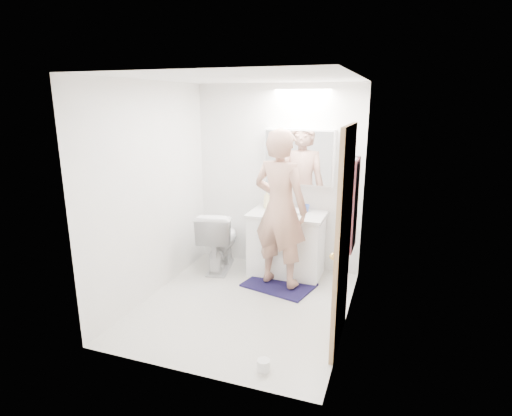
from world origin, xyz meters
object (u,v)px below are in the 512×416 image
at_px(person, 280,209).
at_px(toilet_paper_roll, 264,365).
at_px(toothbrush_cup, 306,208).
at_px(medicine_cabinet, 299,157).
at_px(toilet, 219,239).
at_px(soap_bottle_b, 279,202).
at_px(soap_bottle_a, 267,199).
at_px(vanity_cabinet, 287,245).

bearing_deg(person, toilet_paper_roll, 115.42).
bearing_deg(toothbrush_cup, medicine_cabinet, 156.35).
height_order(toilet, toothbrush_cup, toothbrush_cup).
bearing_deg(toilet_paper_roll, soap_bottle_b, 103.23).
xyz_separation_m(soap_bottle_a, toilet_paper_roll, (0.67, -2.13, -0.89)).
height_order(vanity_cabinet, soap_bottle_a, soap_bottle_a).
distance_m(soap_bottle_a, toilet_paper_roll, 2.40).
relative_size(vanity_cabinet, soap_bottle_b, 5.11).
bearing_deg(toilet, toothbrush_cup, -176.75).
distance_m(vanity_cabinet, toothbrush_cup, 0.54).
relative_size(toothbrush_cup, toilet_paper_roll, 0.85).
bearing_deg(vanity_cabinet, soap_bottle_a, 154.75).
xyz_separation_m(person, toilet_paper_roll, (0.33, -1.60, -0.92)).
height_order(medicine_cabinet, soap_bottle_a, medicine_cabinet).
distance_m(person, soap_bottle_b, 0.59).
xyz_separation_m(medicine_cabinet, toilet, (-0.98, -0.33, -1.10)).
bearing_deg(toilet, toilet_paper_roll, 112.86).
bearing_deg(soap_bottle_a, toothbrush_cup, 1.10).
bearing_deg(toilet, medicine_cabinet, -172.51).
bearing_deg(toothbrush_cup, toilet_paper_roll, -86.02).
bearing_deg(soap_bottle_a, person, -57.82).
bearing_deg(person, toothbrush_cup, -95.26).
height_order(person, toothbrush_cup, person).
relative_size(soap_bottle_b, toothbrush_cup, 1.88).
height_order(medicine_cabinet, soap_bottle_b, medicine_cabinet).
bearing_deg(toothbrush_cup, vanity_cabinet, -141.59).
xyz_separation_m(vanity_cabinet, medicine_cabinet, (0.09, 0.21, 1.11)).
height_order(toothbrush_cup, toilet_paper_roll, toothbrush_cup).
distance_m(medicine_cabinet, soap_bottle_a, 0.70).
relative_size(soap_bottle_a, soap_bottle_b, 1.34).
distance_m(soap_bottle_b, toothbrush_cup, 0.36).
bearing_deg(toilet_paper_roll, medicine_cabinet, 96.85).
distance_m(vanity_cabinet, person, 0.70).
xyz_separation_m(person, toothbrush_cup, (0.19, 0.54, -0.11)).
relative_size(vanity_cabinet, medicine_cabinet, 1.02).
relative_size(medicine_cabinet, soap_bottle_b, 4.99).
bearing_deg(medicine_cabinet, toilet_paper_roll, -83.15).
relative_size(toilet, person, 0.44).
xyz_separation_m(person, soap_bottle_b, (-0.17, 0.56, -0.07)).
bearing_deg(soap_bottle_a, soap_bottle_b, 10.54).
bearing_deg(toothbrush_cup, soap_bottle_b, 176.81).
height_order(soap_bottle_b, toilet_paper_roll, soap_bottle_b).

